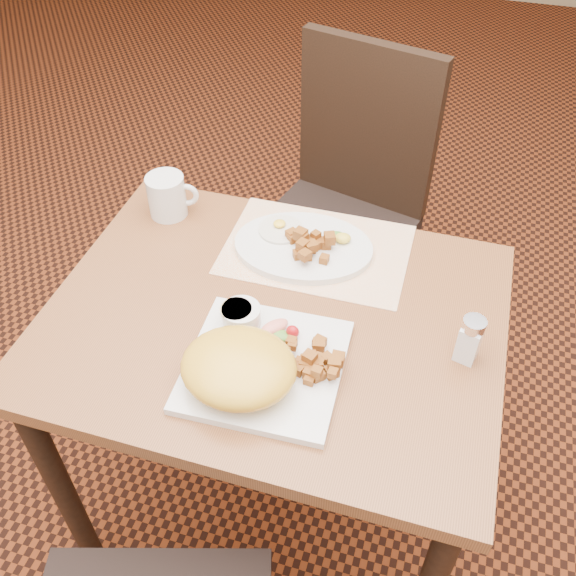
% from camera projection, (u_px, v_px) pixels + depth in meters
% --- Properties ---
extents(ground, '(8.00, 8.00, 0.00)m').
position_uv_depth(ground, '(278.00, 498.00, 1.80)').
color(ground, black).
rests_on(ground, ground).
extents(table, '(0.90, 0.70, 0.75)m').
position_uv_depth(table, '(274.00, 350.00, 1.35)').
color(table, brown).
rests_on(table, ground).
extents(chair_far, '(0.51, 0.52, 0.97)m').
position_uv_depth(chair_far, '(345.00, 197.00, 1.90)').
color(chair_far, black).
rests_on(chair_far, ground).
extents(placemat, '(0.40, 0.28, 0.00)m').
position_uv_depth(placemat, '(317.00, 250.00, 1.41)').
color(placemat, white).
rests_on(placemat, table).
extents(plate_square, '(0.29, 0.29, 0.02)m').
position_uv_depth(plate_square, '(265.00, 366.00, 1.17)').
color(plate_square, silver).
rests_on(plate_square, table).
extents(plate_oval, '(0.33, 0.26, 0.02)m').
position_uv_depth(plate_oval, '(303.00, 247.00, 1.40)').
color(plate_oval, silver).
rests_on(plate_oval, placemat).
extents(hollandaise_mound, '(0.21, 0.18, 0.08)m').
position_uv_depth(hollandaise_mound, '(238.00, 367.00, 1.11)').
color(hollandaise_mound, gold).
rests_on(hollandaise_mound, plate_square).
extents(ramekin, '(0.08, 0.07, 0.04)m').
position_uv_depth(ramekin, '(241.00, 316.00, 1.22)').
color(ramekin, silver).
rests_on(ramekin, plate_square).
extents(garnish_sq, '(0.08, 0.07, 0.03)m').
position_uv_depth(garnish_sq, '(280.00, 330.00, 1.21)').
color(garnish_sq, '#387223').
rests_on(garnish_sq, plate_square).
extents(fried_egg, '(0.10, 0.10, 0.02)m').
position_uv_depth(fried_egg, '(281.00, 229.00, 1.43)').
color(fried_egg, white).
rests_on(fried_egg, plate_oval).
extents(garnish_ov, '(0.06, 0.04, 0.02)m').
position_uv_depth(garnish_ov, '(340.00, 237.00, 1.40)').
color(garnish_ov, '#387223').
rests_on(garnish_ov, plate_oval).
extents(salt_shaker, '(0.05, 0.05, 0.10)m').
position_uv_depth(salt_shaker, '(470.00, 339.00, 1.16)').
color(salt_shaker, white).
rests_on(salt_shaker, table).
extents(coffee_mug, '(0.12, 0.09, 0.10)m').
position_uv_depth(coffee_mug, '(168.00, 196.00, 1.47)').
color(coffee_mug, silver).
rests_on(coffee_mug, table).
extents(home_fries_sq, '(0.12, 0.12, 0.04)m').
position_uv_depth(home_fries_sq, '(312.00, 362.00, 1.15)').
color(home_fries_sq, '#985418').
rests_on(home_fries_sq, plate_square).
extents(home_fries_ov, '(0.12, 0.10, 0.04)m').
position_uv_depth(home_fries_ov, '(309.00, 244.00, 1.37)').
color(home_fries_ov, '#985418').
rests_on(home_fries_ov, plate_oval).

